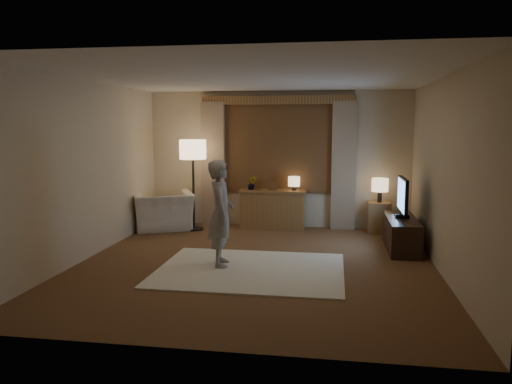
% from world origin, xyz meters
% --- Properties ---
extents(room, '(5.04, 5.54, 2.64)m').
position_xyz_m(room, '(0.00, 0.50, 1.33)').
color(room, brown).
rests_on(room, ground).
extents(rug, '(2.50, 2.00, 0.02)m').
position_xyz_m(rug, '(-0.02, -0.30, 0.01)').
color(rug, '#F2E9CB').
rests_on(rug, floor).
extents(sideboard, '(1.20, 0.40, 0.70)m').
position_xyz_m(sideboard, '(-0.06, 2.50, 0.35)').
color(sideboard, brown).
rests_on(sideboard, floor).
extents(picture_frame, '(0.16, 0.02, 0.20)m').
position_xyz_m(picture_frame, '(-0.06, 2.50, 0.80)').
color(picture_frame, brown).
rests_on(picture_frame, sideboard).
extents(plant, '(0.17, 0.13, 0.30)m').
position_xyz_m(plant, '(-0.46, 2.50, 0.85)').
color(plant, '#999999').
rests_on(plant, sideboard).
extents(table_lamp_sideboard, '(0.22, 0.22, 0.30)m').
position_xyz_m(table_lamp_sideboard, '(0.34, 2.50, 0.90)').
color(table_lamp_sideboard, black).
rests_on(table_lamp_sideboard, sideboard).
extents(floor_lamp, '(0.49, 0.49, 1.69)m').
position_xyz_m(floor_lamp, '(-1.51, 2.16, 1.42)').
color(floor_lamp, black).
rests_on(floor_lamp, floor).
extents(armchair, '(1.38, 1.31, 0.70)m').
position_xyz_m(armchair, '(-2.10, 2.10, 0.35)').
color(armchair, beige).
rests_on(armchair, floor).
extents(side_table, '(0.40, 0.40, 0.56)m').
position_xyz_m(side_table, '(1.90, 2.45, 0.28)').
color(side_table, brown).
rests_on(side_table, floor).
extents(table_lamp_side, '(0.30, 0.30, 0.44)m').
position_xyz_m(table_lamp_side, '(1.90, 2.45, 0.87)').
color(table_lamp_side, black).
rests_on(table_lamp_side, side_table).
extents(tv_stand, '(0.45, 1.40, 0.50)m').
position_xyz_m(tv_stand, '(2.15, 1.23, 0.25)').
color(tv_stand, black).
rests_on(tv_stand, floor).
extents(tv, '(0.22, 0.89, 0.64)m').
position_xyz_m(tv, '(2.15, 1.23, 0.85)').
color(tv, black).
rests_on(tv, tv_stand).
extents(person, '(0.45, 0.59, 1.47)m').
position_xyz_m(person, '(-0.45, -0.16, 0.75)').
color(person, '#9B958F').
rests_on(person, rug).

